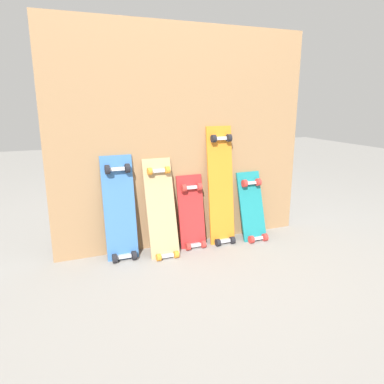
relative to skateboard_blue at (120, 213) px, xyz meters
name	(u,v)px	position (x,y,z in m)	size (l,w,h in m)	color
ground_plane	(188,244)	(0.51, 0.02, -0.32)	(12.00, 12.00, 0.00)	gray
plywood_wall_panel	(185,140)	(0.51, 0.09, 0.46)	(1.91, 0.04, 1.56)	#99724C
skateboard_blue	(120,213)	(0.00, 0.00, 0.00)	(0.21, 0.18, 0.77)	#386BAD
skateboard_natural	(162,213)	(0.28, -0.04, -0.02)	(0.20, 0.26, 0.74)	tan
skateboard_red	(192,216)	(0.53, 0.00, -0.09)	(0.20, 0.17, 0.60)	#B22626
skateboard_orange	(221,190)	(0.76, 0.00, 0.08)	(0.20, 0.19, 0.94)	orange
skateboard_teal	(252,211)	(1.02, -0.03, -0.10)	(0.20, 0.23, 0.59)	#197A7F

